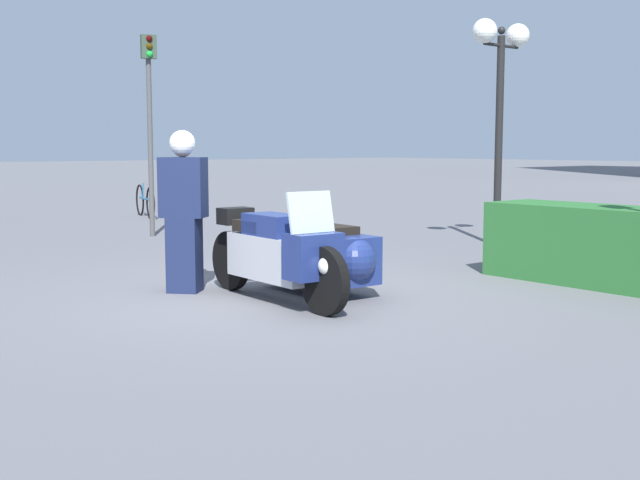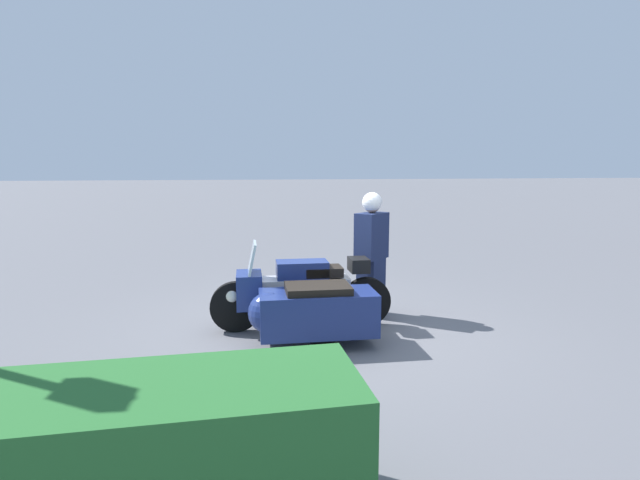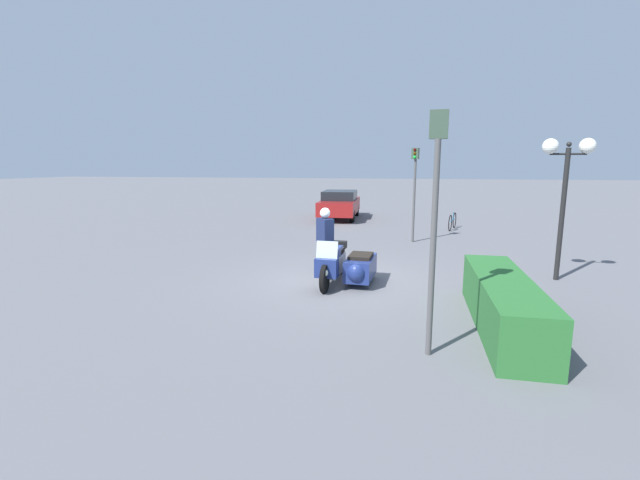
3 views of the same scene
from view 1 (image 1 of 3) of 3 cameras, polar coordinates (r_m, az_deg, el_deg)
The scene contains 6 objects.
ground_plane at distance 8.62m, azimuth -3.48°, elevation -3.91°, with size 160.00×160.00×0.00m, color slate.
police_motorcycle at distance 8.36m, azimuth -1.07°, elevation -1.02°, with size 2.37×1.31×1.16m.
officer_rider at distance 8.79m, azimuth -9.68°, elevation 2.31°, with size 0.55×0.53×1.75m.
twin_lamp_post at distance 13.12m, azimuth 12.72°, elevation 11.93°, with size 0.38×1.20×3.52m.
traffic_light_far at distance 14.43m, azimuth -12.01°, elevation 9.32°, with size 0.23×0.29×3.49m.
bicycle_parked at distance 18.53m, azimuth -12.33°, elevation 2.70°, with size 1.76×0.51×0.78m.
Camera 1 is at (6.84, -5.01, 1.58)m, focal length 45.00 mm.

